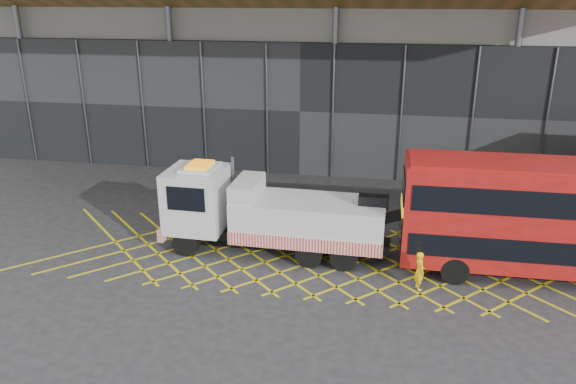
# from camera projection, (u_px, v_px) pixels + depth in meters

# --- Properties ---
(ground_plane) EXTENTS (120.00, 120.00, 0.00)m
(ground_plane) POSITION_uv_depth(u_px,v_px,m) (216.00, 250.00, 24.99)
(ground_plane) COLOR #29292B
(road_markings) EXTENTS (26.36, 7.16, 0.01)m
(road_markings) POSITION_uv_depth(u_px,v_px,m) (323.00, 258.00, 24.20)
(road_markings) COLOR yellow
(road_markings) RESTS_ON ground_plane
(construction_building) EXTENTS (55.00, 23.97, 18.00)m
(construction_building) POSITION_uv_depth(u_px,v_px,m) (315.00, 19.00, 38.64)
(construction_building) COLOR gray
(construction_building) RESTS_ON ground_plane
(recovery_truck) EXTENTS (11.34, 2.99, 3.95)m
(recovery_truck) POSITION_uv_depth(u_px,v_px,m) (266.00, 213.00, 24.28)
(recovery_truck) COLOR black
(recovery_truck) RESTS_ON ground_plane
(bus_towed) EXTENTS (11.72, 2.82, 4.76)m
(bus_towed) POSITION_uv_depth(u_px,v_px,m) (555.00, 216.00, 21.80)
(bus_towed) COLOR #9E0F0C
(bus_towed) RESTS_ON ground_plane
(worker) EXTENTS (0.54, 0.66, 1.55)m
(worker) POSITION_uv_depth(u_px,v_px,m) (420.00, 271.00, 21.51)
(worker) COLOR yellow
(worker) RESTS_ON ground_plane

